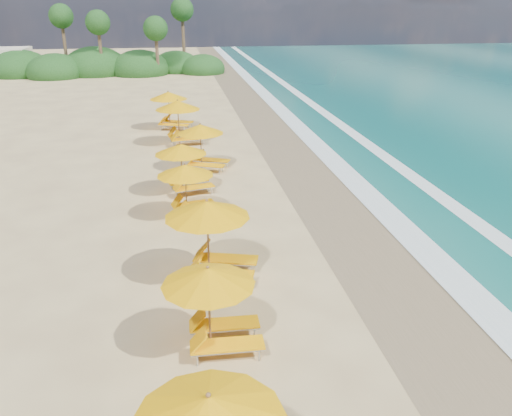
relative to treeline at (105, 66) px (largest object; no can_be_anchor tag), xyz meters
The scene contains 11 objects.
ground 46.60m from the treeline, 77.68° to the right, with size 160.00×160.00×0.00m, color #D9BD7F.
wet_sand 47.61m from the treeline, 72.97° to the right, with size 4.00×160.00×0.01m, color #8A7352.
surf_foam 48.47m from the treeline, 69.92° to the right, with size 4.00×160.00×0.01m.
station_3 52.06m from the treeline, 81.10° to the right, with size 2.45×2.26×2.25m.
station_4 48.71m from the treeline, 80.19° to the right, with size 3.19×3.10×2.55m.
station_5 43.72m from the treeline, 79.75° to the right, with size 2.69×2.59×2.19m.
station_6 40.98m from the treeline, 79.18° to the right, with size 2.79×2.69×2.26m.
station_7 37.98m from the treeline, 76.73° to the right, with size 3.02×2.98×2.32m.
station_8 32.80m from the treeline, 76.31° to the right, with size 3.09×2.93×2.61m.
station_9 28.80m from the treeline, 75.47° to the right, with size 3.17×3.12×2.46m.
treeline is the anchor object (origin of this frame).
Camera 1 is at (-2.62, -16.53, 7.90)m, focal length 36.71 mm.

